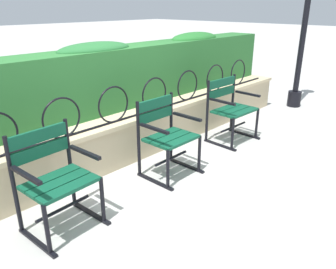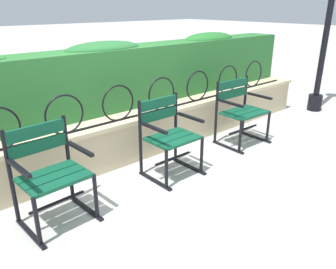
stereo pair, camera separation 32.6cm
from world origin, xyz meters
name	(u,v)px [view 1 (the left image)]	position (x,y,z in m)	size (l,w,h in m)	color
ground_plane	(173,184)	(0.00, 0.00, 0.00)	(60.00, 60.00, 0.00)	#B7B5AF
stone_wall	(120,140)	(0.00, 0.87, 0.27)	(6.82, 0.41, 0.54)	#C6B289
iron_arch_fence	(115,106)	(-0.11, 0.79, 0.73)	(6.30, 0.02, 0.42)	black
hedge_row	(96,79)	(0.02, 1.29, 0.95)	(6.69, 0.49, 0.85)	#2D7033
park_chair_left	(54,177)	(-1.19, 0.25, 0.46)	(0.60, 0.55, 0.87)	#0F4C33
park_chair_centre	(166,135)	(0.15, 0.25, 0.46)	(0.56, 0.52, 0.86)	#0F4C33
park_chair_right	(230,107)	(1.50, 0.30, 0.47)	(0.65, 0.54, 0.86)	#0F4C33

